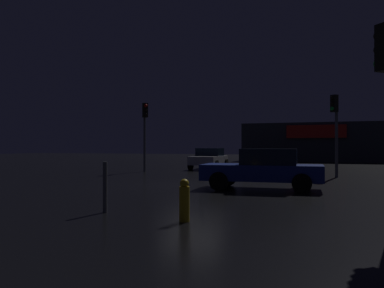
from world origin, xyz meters
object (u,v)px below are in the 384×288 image
Objects in this scene: traffic_signal_cross_left at (145,123)px; fire_hydrant at (184,200)px; traffic_signal_opposite at (335,120)px; car_far at (209,158)px; store_building at (317,142)px; car_near at (264,169)px.

fire_hydrant is at bearing -60.20° from traffic_signal_cross_left.
traffic_signal_opposite is 9.88m from car_far.
car_far is at bearing 149.96° from traffic_signal_opposite.
store_building is 3.93× the size of car_far.
car_far is (-8.34, 4.82, -2.21)m from traffic_signal_opposite.
traffic_signal_cross_left is at bearing -125.41° from car_far.
traffic_signal_cross_left is at bearing 119.80° from fire_hydrant.
car_near is at bearing -63.42° from car_far.
store_building is 23.28m from traffic_signal_opposite.
fire_hydrant is (5.33, -18.54, -0.31)m from car_far.
traffic_signal_cross_left reaches higher than fire_hydrant.
traffic_signal_opposite reaches higher than car_near.
traffic_signal_opposite reaches higher than store_building.
traffic_signal_cross_left is 16.82m from fire_hydrant.
car_near is at bearing -91.22° from store_building.
traffic_signal_opposite is 0.94× the size of car_near.
traffic_signal_opposite is 4.67× the size of fire_hydrant.
traffic_signal_opposite is at bearing -85.42° from store_building.
fire_hydrant is at bearing -91.78° from store_building.
traffic_signal_cross_left reaches higher than traffic_signal_opposite.
traffic_signal_opposite is at bearing 77.66° from fire_hydrant.
traffic_signal_cross_left is at bearing -112.71° from store_building.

